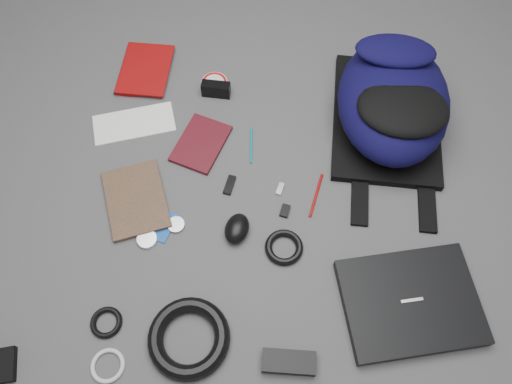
{
  "coord_description": "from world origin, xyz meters",
  "views": [
    {
      "loc": [
        0.03,
        -0.66,
        1.29
      ],
      "look_at": [
        0.0,
        0.0,
        0.02
      ],
      "focal_mm": 35.0,
      "sensor_mm": 36.0,
      "label": 1
    }
  ],
  "objects_px": {
    "mouse": "(237,229)",
    "backpack": "(393,100)",
    "comic_book": "(107,207)",
    "compact_camera": "(216,89)",
    "power_brick": "(289,362)",
    "dvd_case": "(201,144)",
    "textbook_red": "(121,68)",
    "laptop": "(410,302)"
  },
  "relations": [
    {
      "from": "comic_book",
      "to": "dvd_case",
      "type": "distance_m",
      "value": 0.34
    },
    {
      "from": "laptop",
      "to": "power_brick",
      "type": "xyz_separation_m",
      "value": [
        -0.31,
        -0.16,
        -0.0
      ]
    },
    {
      "from": "dvd_case",
      "to": "compact_camera",
      "type": "relative_size",
      "value": 2.02
    },
    {
      "from": "laptop",
      "to": "compact_camera",
      "type": "distance_m",
      "value": 0.87
    },
    {
      "from": "comic_book",
      "to": "compact_camera",
      "type": "bearing_deg",
      "value": 37.5
    },
    {
      "from": "textbook_red",
      "to": "power_brick",
      "type": "xyz_separation_m",
      "value": [
        0.57,
        -0.91,
        0.0
      ]
    },
    {
      "from": "power_brick",
      "to": "textbook_red",
      "type": "bearing_deg",
      "value": 123.4
    },
    {
      "from": "laptop",
      "to": "compact_camera",
      "type": "bearing_deg",
      "value": 119.02
    },
    {
      "from": "textbook_red",
      "to": "dvd_case",
      "type": "xyz_separation_m",
      "value": [
        0.29,
        -0.28,
        -0.0
      ]
    },
    {
      "from": "comic_book",
      "to": "compact_camera",
      "type": "relative_size",
      "value": 2.5
    },
    {
      "from": "comic_book",
      "to": "textbook_red",
      "type": "bearing_deg",
      "value": 75.88
    },
    {
      "from": "backpack",
      "to": "compact_camera",
      "type": "bearing_deg",
      "value": 175.08
    },
    {
      "from": "textbook_red",
      "to": "comic_book",
      "type": "xyz_separation_m",
      "value": [
        0.05,
        -0.51,
        -0.0
      ]
    },
    {
      "from": "textbook_red",
      "to": "mouse",
      "type": "bearing_deg",
      "value": -50.16
    },
    {
      "from": "textbook_red",
      "to": "mouse",
      "type": "height_order",
      "value": "mouse"
    },
    {
      "from": "mouse",
      "to": "backpack",
      "type": "bearing_deg",
      "value": 55.73
    },
    {
      "from": "dvd_case",
      "to": "mouse",
      "type": "height_order",
      "value": "mouse"
    },
    {
      "from": "compact_camera",
      "to": "power_brick",
      "type": "height_order",
      "value": "compact_camera"
    },
    {
      "from": "comic_book",
      "to": "power_brick",
      "type": "bearing_deg",
      "value": -56.81
    },
    {
      "from": "mouse",
      "to": "power_brick",
      "type": "relative_size",
      "value": 0.7
    },
    {
      "from": "laptop",
      "to": "textbook_red",
      "type": "height_order",
      "value": "laptop"
    },
    {
      "from": "textbook_red",
      "to": "power_brick",
      "type": "height_order",
      "value": "power_brick"
    },
    {
      "from": "laptop",
      "to": "mouse",
      "type": "bearing_deg",
      "value": 147.38
    },
    {
      "from": "laptop",
      "to": "compact_camera",
      "type": "height_order",
      "value": "compact_camera"
    },
    {
      "from": "backpack",
      "to": "textbook_red",
      "type": "height_order",
      "value": "backpack"
    },
    {
      "from": "comic_book",
      "to": "dvd_case",
      "type": "relative_size",
      "value": 1.24
    },
    {
      "from": "textbook_red",
      "to": "power_brick",
      "type": "relative_size",
      "value": 1.67
    },
    {
      "from": "laptop",
      "to": "comic_book",
      "type": "relative_size",
      "value": 1.51
    },
    {
      "from": "backpack",
      "to": "comic_book",
      "type": "relative_size",
      "value": 2.25
    },
    {
      "from": "backpack",
      "to": "dvd_case",
      "type": "xyz_separation_m",
      "value": [
        -0.57,
        -0.11,
        -0.1
      ]
    },
    {
      "from": "backpack",
      "to": "power_brick",
      "type": "bearing_deg",
      "value": -107.75
    },
    {
      "from": "backpack",
      "to": "laptop",
      "type": "xyz_separation_m",
      "value": [
        0.02,
        -0.58,
        -0.09
      ]
    },
    {
      "from": "compact_camera",
      "to": "power_brick",
      "type": "relative_size",
      "value": 0.69
    },
    {
      "from": "backpack",
      "to": "compact_camera",
      "type": "xyz_separation_m",
      "value": [
        -0.54,
        0.08,
        -0.08
      ]
    },
    {
      "from": "compact_camera",
      "to": "mouse",
      "type": "relative_size",
      "value": 0.99
    },
    {
      "from": "compact_camera",
      "to": "backpack",
      "type": "bearing_deg",
      "value": -3.72
    },
    {
      "from": "comic_book",
      "to": "compact_camera",
      "type": "xyz_separation_m",
      "value": [
        0.28,
        0.43,
        0.02
      ]
    },
    {
      "from": "dvd_case",
      "to": "power_brick",
      "type": "bearing_deg",
      "value": -45.89
    },
    {
      "from": "backpack",
      "to": "comic_book",
      "type": "height_order",
      "value": "backpack"
    },
    {
      "from": "mouse",
      "to": "comic_book",
      "type": "bearing_deg",
      "value": -174.91
    },
    {
      "from": "backpack",
      "to": "mouse",
      "type": "bearing_deg",
      "value": -134.14
    },
    {
      "from": "mouse",
      "to": "textbook_red",
      "type": "bearing_deg",
      "value": 140.22
    }
  ]
}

